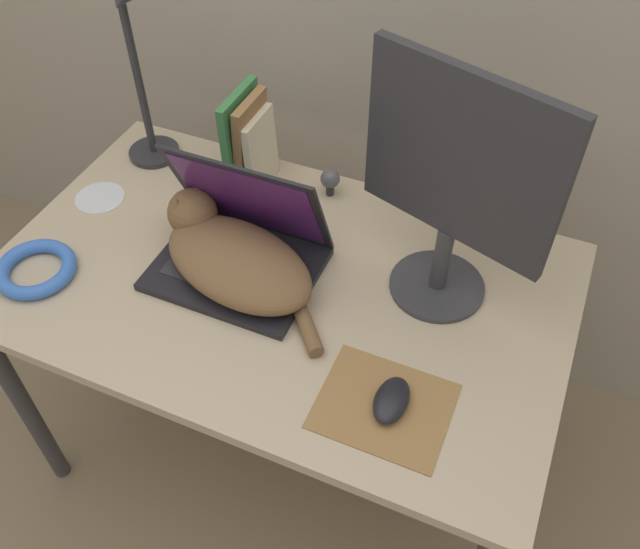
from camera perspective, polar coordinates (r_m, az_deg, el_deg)
The scene contains 11 objects.
desk at distance 1.53m, azimuth -3.29°, elevation -2.32°, with size 1.24×0.76×0.74m.
laptop at distance 1.48m, azimuth -6.74°, elevation 2.27°, with size 0.35×0.28×0.27m.
cat at distance 1.45m, azimuth -7.41°, elevation 1.56°, with size 0.46×0.30×0.14m.
external_monitor at distance 1.28m, azimuth 11.39°, elevation 7.53°, with size 0.39×0.20×0.52m.
mousepad at distance 1.28m, azimuth 5.40°, elevation -10.96°, with size 0.24×0.20×0.00m.
computer_mouse at distance 1.27m, azimuth 6.04°, elevation -10.47°, with size 0.06×0.11×0.03m.
book_row at distance 1.66m, azimuth -5.95°, elevation 10.93°, with size 0.07×0.17×0.25m.
desk_lamp at distance 1.63m, azimuth -15.56°, elevation 19.15°, with size 0.17×0.17×0.53m.
cable_coil at distance 1.60m, azimuth -22.82°, elevation 0.44°, with size 0.17×0.17×0.03m.
webcam at distance 1.65m, azimuth 0.86°, elevation 8.00°, with size 0.05×0.05×0.07m.
cd_disc at distance 1.75m, azimuth -18.05°, elevation 6.17°, with size 0.12×0.12×0.00m.
Camera 1 is at (0.47, -0.50, 1.82)m, focal length 38.00 mm.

